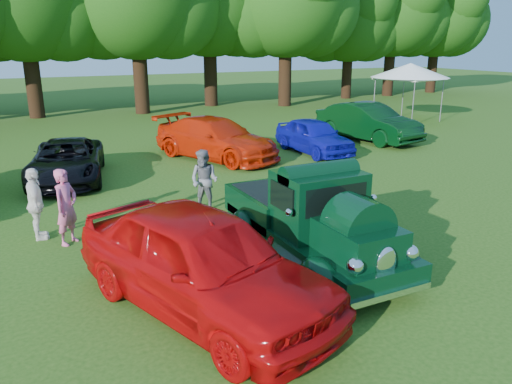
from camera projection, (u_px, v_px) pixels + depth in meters
name	position (u px, v px, depth m)	size (l,w,h in m)	color
ground	(318.00, 272.00, 9.54)	(120.00, 120.00, 0.00)	#234C11
hero_pickup	(311.00, 221.00, 9.86)	(2.24, 4.80, 1.88)	black
red_convertible	(202.00, 261.00, 7.97)	(2.02, 5.02, 1.71)	#AC0709
back_car_black	(67.00, 161.00, 15.59)	(2.11, 4.57, 1.27)	black
back_car_orange	(216.00, 139.00, 18.55)	(2.11, 5.19, 1.51)	red
back_car_blue	(314.00, 136.00, 19.52)	(1.59, 3.95, 1.35)	#0E0F9E
back_car_green	(368.00, 122.00, 21.93)	(1.73, 4.95, 1.63)	black
spectator_pink	(66.00, 207.00, 10.65)	(0.61, 0.40, 1.67)	#DA5A8A
spectator_grey	(204.00, 181.00, 12.78)	(0.78, 0.61, 1.60)	slate
spectator_white	(36.00, 204.00, 10.90)	(0.95, 0.40, 1.62)	white
canopy_tent	(410.00, 71.00, 26.79)	(4.85, 4.85, 3.11)	white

